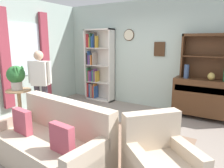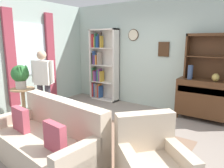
# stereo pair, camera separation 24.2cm
# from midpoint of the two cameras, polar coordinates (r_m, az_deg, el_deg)

# --- Properties ---
(ground_plane) EXTENTS (5.40, 4.60, 0.02)m
(ground_plane) POSITION_cam_midpoint_polar(r_m,az_deg,el_deg) (4.19, -1.06, -13.27)
(ground_plane) COLOR gray
(wall_back) EXTENTS (5.00, 0.09, 2.80)m
(wall_back) POSITION_cam_midpoint_polar(r_m,az_deg,el_deg) (5.68, 11.74, 7.83)
(wall_back) COLOR #ADC1B7
(wall_back) RESTS_ON ground_plane
(wall_left) EXTENTS (0.16, 4.20, 2.80)m
(wall_left) POSITION_cam_midpoint_polar(r_m,az_deg,el_deg) (5.70, -22.02, 7.20)
(wall_left) COLOR #ADC1B7
(wall_left) RESTS_ON ground_plane
(area_rug) EXTENTS (2.86, 1.94, 0.01)m
(area_rug) POSITION_cam_midpoint_polar(r_m,az_deg,el_deg) (3.86, -1.29, -15.32)
(area_rug) COLOR #846651
(area_rug) RESTS_ON ground_plane
(bookshelf) EXTENTS (0.90, 0.30, 2.10)m
(bookshelf) POSITION_cam_midpoint_polar(r_m,az_deg,el_deg) (6.30, -1.69, 4.73)
(bookshelf) COLOR silver
(bookshelf) RESTS_ON ground_plane
(sideboard) EXTENTS (1.30, 0.45, 0.92)m
(sideboard) POSITION_cam_midpoint_polar(r_m,az_deg,el_deg) (5.14, 25.81, -3.60)
(sideboard) COLOR #4C2D19
(sideboard) RESTS_ON ground_plane
(sideboard_hutch) EXTENTS (1.10, 0.26, 1.00)m
(sideboard_hutch) POSITION_cam_midpoint_polar(r_m,az_deg,el_deg) (5.10, 27.07, 8.17)
(sideboard_hutch) COLOR #4C2D19
(sideboard_hutch) RESTS_ON sideboard
(vase_tall) EXTENTS (0.11, 0.11, 0.31)m
(vase_tall) POSITION_cam_midpoint_polar(r_m,az_deg,el_deg) (5.03, 21.85, 3.02)
(vase_tall) COLOR #33476B
(vase_tall) RESTS_ON sideboard
(vase_round) EXTENTS (0.15, 0.15, 0.17)m
(vase_round) POSITION_cam_midpoint_polar(r_m,az_deg,el_deg) (4.96, 27.66, 1.58)
(vase_round) COLOR tan
(vase_round) RESTS_ON sideboard
(couch_floral) EXTENTS (1.88, 1.04, 0.90)m
(couch_floral) POSITION_cam_midpoint_polar(r_m,az_deg,el_deg) (3.25, -14.83, -15.10)
(couch_floral) COLOR beige
(couch_floral) RESTS_ON ground_plane
(armchair_floral) EXTENTS (1.08, 1.08, 0.88)m
(armchair_floral) POSITION_cam_midpoint_polar(r_m,az_deg,el_deg) (2.73, 13.53, -21.17)
(armchair_floral) COLOR beige
(armchair_floral) RESTS_ON ground_plane
(plant_stand) EXTENTS (0.52, 0.52, 0.72)m
(plant_stand) POSITION_cam_midpoint_polar(r_m,az_deg,el_deg) (5.08, -21.74, -4.20)
(plant_stand) COLOR #A87F56
(plant_stand) RESTS_ON ground_plane
(potted_plant_large) EXTENTS (0.38, 0.38, 0.52)m
(potted_plant_large) POSITION_cam_midpoint_polar(r_m,az_deg,el_deg) (4.96, -22.45, 2.30)
(potted_plant_large) COLOR beige
(potted_plant_large) RESTS_ON plant_stand
(potted_plant_small) EXTENTS (0.21, 0.21, 0.29)m
(potted_plant_small) POSITION_cam_midpoint_polar(r_m,az_deg,el_deg) (4.81, -19.72, -8.32)
(potted_plant_small) COLOR beige
(potted_plant_small) RESTS_ON ground_plane
(person_reading) EXTENTS (0.51, 0.32, 1.56)m
(person_reading) POSITION_cam_midpoint_polar(r_m,az_deg,el_deg) (4.79, -16.86, 0.92)
(person_reading) COLOR #38333D
(person_reading) RESTS_ON ground_plane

